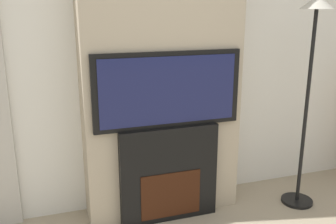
# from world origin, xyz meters

# --- Properties ---
(wall_back) EXTENTS (6.00, 0.06, 2.70)m
(wall_back) POSITION_xyz_m (0.00, 2.03, 1.35)
(wall_back) COLOR silver
(wall_back) RESTS_ON ground_plane
(chimney_breast) EXTENTS (1.22, 0.32, 2.70)m
(chimney_breast) POSITION_xyz_m (0.00, 1.84, 1.35)
(chimney_breast) COLOR tan
(chimney_breast) RESTS_ON ground_plane
(fireplace) EXTENTS (0.77, 0.15, 0.76)m
(fireplace) POSITION_xyz_m (0.00, 1.68, 0.38)
(fireplace) COLOR black
(fireplace) RESTS_ON ground_plane
(television) EXTENTS (1.11, 0.07, 0.56)m
(television) POSITION_xyz_m (0.00, 1.67, 1.04)
(television) COLOR black
(television) RESTS_ON fireplace
(floor_lamp) EXTENTS (0.26, 0.26, 1.71)m
(floor_lamp) POSITION_xyz_m (1.13, 1.54, 1.23)
(floor_lamp) COLOR black
(floor_lamp) RESTS_ON ground_plane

